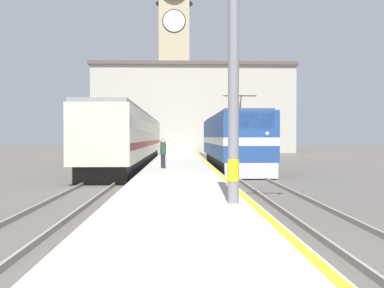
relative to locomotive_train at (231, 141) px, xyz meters
The scene contains 11 objects.
ground_plane 7.10m from the locomotive_train, 122.55° to the left, with size 200.00×200.00×0.00m, color #514C47.
platform 4.13m from the locomotive_train, 168.37° to the left, with size 4.16×140.00×0.43m.
rail_track_near 2.06m from the locomotive_train, 90.00° to the left, with size 2.83×140.00×0.16m.
rail_track_far 7.65m from the locomotive_train, behind, with size 2.83×140.00×0.16m.
locomotive_train is the anchor object (origin of this frame).
passenger_train 8.54m from the locomotive_train, 149.64° to the left, with size 2.92×32.12×3.99m.
catenary_mast 19.84m from the locomotive_train, 96.39° to the right, with size 2.56×0.32×8.56m.
person_on_platform 7.46m from the locomotive_train, 128.54° to the right, with size 0.34×0.34×1.64m.
second_waiting_passenger 5.11m from the locomotive_train, 160.87° to the right, with size 0.34×0.34×1.76m.
clock_tower 43.99m from the locomotive_train, 96.07° to the left, with size 6.06×6.06×28.28m.
station_building 35.16m from the locomotive_train, 92.67° to the left, with size 29.08×10.09×12.70m.
Camera 1 is at (-0.07, -7.46, 2.23)m, focal length 42.00 mm.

